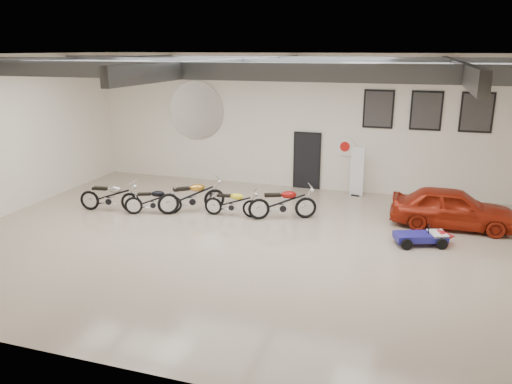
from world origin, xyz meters
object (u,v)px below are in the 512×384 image
(motorcycle_red, at_px, (283,202))
(motorcycle_gold, at_px, (191,195))
(go_kart, at_px, (426,234))
(banner_stand, at_px, (357,171))
(motorcycle_silver, at_px, (110,196))
(motorcycle_black, at_px, (153,200))
(motorcycle_yellow, at_px, (232,202))
(vintage_car, at_px, (452,208))

(motorcycle_red, bearing_deg, motorcycle_gold, 161.72)
(go_kart, bearing_deg, banner_stand, 99.46)
(motorcycle_silver, xyz_separation_m, go_kart, (9.84, 0.08, -0.23))
(go_kart, bearing_deg, motorcycle_red, 148.13)
(motorcycle_black, bearing_deg, motorcycle_gold, 3.41)
(motorcycle_yellow, bearing_deg, vintage_car, 4.40)
(motorcycle_silver, relative_size, motorcycle_yellow, 1.14)
(vintage_car, bearing_deg, banner_stand, 51.08)
(banner_stand, distance_m, motorcycle_yellow, 4.98)
(motorcycle_silver, xyz_separation_m, motorcycle_black, (1.48, 0.19, -0.07))
(banner_stand, distance_m, motorcycle_silver, 8.61)
(motorcycle_gold, height_order, vintage_car, vintage_car)
(banner_stand, xyz_separation_m, motorcycle_silver, (-7.46, -4.28, -0.38))
(motorcycle_silver, xyz_separation_m, motorcycle_gold, (2.59, 0.74, 0.03))
(motorcycle_silver, relative_size, motorcycle_black, 1.14)
(motorcycle_red, bearing_deg, banner_stand, 37.44)
(banner_stand, bearing_deg, go_kart, -48.51)
(banner_stand, height_order, motorcycle_yellow, banner_stand)
(go_kart, height_order, vintage_car, vintage_car)
(motorcycle_yellow, bearing_deg, motorcycle_silver, -174.30)
(motorcycle_red, bearing_deg, vintage_car, -13.47)
(motorcycle_silver, bearing_deg, go_kart, -7.67)
(motorcycle_silver, height_order, motorcycle_black, motorcycle_silver)
(motorcycle_gold, distance_m, go_kart, 7.28)
(banner_stand, xyz_separation_m, vintage_car, (3.11, -2.48, -0.30))
(motorcycle_red, relative_size, go_kart, 1.25)
(motorcycle_yellow, relative_size, motorcycle_red, 0.85)
(motorcycle_silver, xyz_separation_m, motorcycle_red, (5.58, 0.98, 0.02))
(banner_stand, xyz_separation_m, motorcycle_gold, (-4.87, -3.55, -0.34))
(motorcycle_gold, xyz_separation_m, vintage_car, (7.98, 1.07, 0.04))
(motorcycle_silver, bearing_deg, motorcycle_yellow, 2.34)
(motorcycle_yellow, xyz_separation_m, go_kart, (5.85, -0.66, -0.16))
(motorcycle_silver, distance_m, vintage_car, 10.72)
(banner_stand, height_order, go_kart, banner_stand)
(motorcycle_silver, height_order, vintage_car, vintage_car)
(motorcycle_yellow, height_order, motorcycle_red, motorcycle_red)
(motorcycle_black, xyz_separation_m, vintage_car, (9.08, 1.61, 0.14))
(banner_stand, height_order, motorcycle_gold, banner_stand)
(motorcycle_yellow, bearing_deg, motorcycle_black, -172.47)
(motorcycle_silver, height_order, go_kart, motorcycle_silver)
(motorcycle_yellow, relative_size, vintage_car, 0.51)
(motorcycle_silver, xyz_separation_m, vintage_car, (10.57, 1.80, 0.07))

